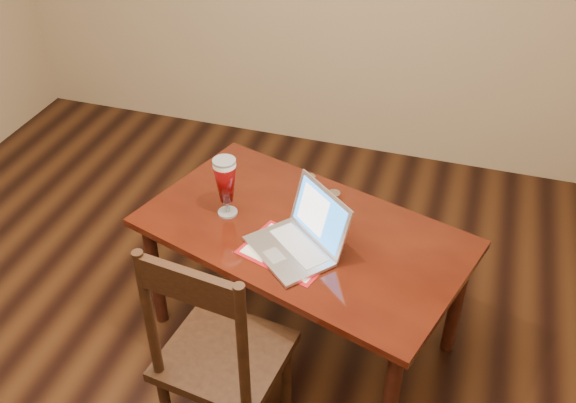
% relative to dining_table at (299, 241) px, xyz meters
% --- Properties ---
extents(room_shell, '(4.51, 5.01, 2.71)m').
position_rel_dining_table_xyz_m(room_shell, '(-0.37, -0.68, 1.15)').
color(room_shell, tan).
rests_on(room_shell, ground).
extents(dining_table, '(1.61, 1.19, 0.96)m').
position_rel_dining_table_xyz_m(dining_table, '(0.00, 0.00, 0.00)').
color(dining_table, '#461509').
rests_on(dining_table, ground).
extents(dining_chair, '(0.51, 0.49, 1.10)m').
position_rel_dining_table_xyz_m(dining_chair, '(-0.13, -0.65, -0.09)').
color(dining_chair, black).
rests_on(dining_chair, ground).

